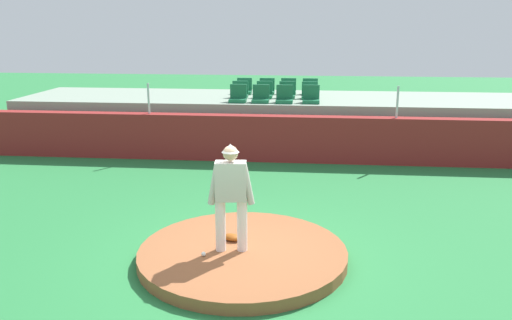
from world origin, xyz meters
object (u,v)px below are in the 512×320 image
stadium_chair_6 (287,93)px  pitcher (231,190)px  stadium_chair_10 (288,89)px  fielding_glove (232,237)px  stadium_chair_1 (261,97)px  stadium_chair_5 (264,93)px  stadium_chair_3 (311,97)px  stadium_chair_8 (244,89)px  stadium_chair_4 (240,93)px  stadium_chair_0 (238,97)px  stadium_chair_9 (267,89)px  stadium_chair_11 (310,90)px  baseball (204,254)px  stadium_chair_7 (310,93)px  stadium_chair_2 (284,97)px

stadium_chair_6 → pitcher: bearing=86.3°
stadium_chair_10 → fielding_glove: bearing=86.2°
stadium_chair_1 → stadium_chair_5: size_ratio=1.00×
stadium_chair_3 → stadium_chair_8: size_ratio=1.00×
stadium_chair_1 → stadium_chair_4: (-0.72, 0.89, 0.00)m
fielding_glove → stadium_chair_6: bearing=112.0°
fielding_glove → stadium_chair_0: (-0.80, 6.91, 1.38)m
stadium_chair_9 → stadium_chair_11: size_ratio=1.00×
stadium_chair_4 → stadium_chair_9: 1.18m
stadium_chair_0 → stadium_chair_8: same height
pitcher → stadium_chair_3: 7.44m
baseball → stadium_chair_5: bearing=88.4°
stadium_chair_0 → pitcher: bearing=96.7°
stadium_chair_5 → stadium_chair_6: size_ratio=1.00×
stadium_chair_7 → stadium_chair_11: size_ratio=1.00×
stadium_chair_9 → stadium_chair_11: (1.38, 0.05, 0.00)m
stadium_chair_11 → stadium_chair_3: bearing=90.7°
stadium_chair_2 → stadium_chair_11: size_ratio=1.00×
baseball → stadium_chair_0: stadium_chair_0 is taller
stadium_chair_6 → stadium_chair_10: 0.91m
stadium_chair_4 → stadium_chair_7: bearing=-179.8°
baseball → stadium_chair_8: 9.45m
stadium_chair_3 → stadium_chair_9: same height
stadium_chair_3 → stadium_chair_2: bearing=3.7°
pitcher → fielding_glove: size_ratio=5.80×
stadium_chair_8 → stadium_chair_11: size_ratio=1.00×
pitcher → stadium_chair_7: size_ratio=3.48×
stadium_chair_10 → stadium_chair_11: bearing=-179.9°
stadium_chair_3 → stadium_chair_11: (-0.02, 1.80, 0.00)m
stadium_chair_6 → stadium_chair_7: (0.68, -0.03, 0.00)m
baseball → stadium_chair_3: 7.89m
stadium_chair_0 → stadium_chair_7: bearing=-156.7°
stadium_chair_4 → stadium_chair_2: bearing=147.5°
baseball → stadium_chair_8: stadium_chair_8 is taller
pitcher → stadium_chair_8: stadium_chair_8 is taller
fielding_glove → stadium_chair_8: stadium_chair_8 is taller
stadium_chair_8 → stadium_chair_10: (1.42, 0.05, 0.00)m
stadium_chair_9 → stadium_chair_10: same height
pitcher → stadium_chair_10: bearing=81.1°
stadium_chair_3 → stadium_chair_5: bearing=-31.7°
stadium_chair_0 → stadium_chair_5: same height
fielding_glove → stadium_chair_9: 8.81m
stadium_chair_9 → stadium_chair_10: size_ratio=1.00×
pitcher → stadium_chair_10: (0.53, 9.12, 0.43)m
stadium_chair_8 → stadium_chair_9: size_ratio=1.00×
stadium_chair_1 → stadium_chair_5: 0.92m
stadium_chair_0 → stadium_chair_7: 2.25m
pitcher → stadium_chair_0: bearing=91.2°
pitcher → stadium_chair_2: 7.30m
stadium_chair_11 → stadium_chair_10: bearing=0.1°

